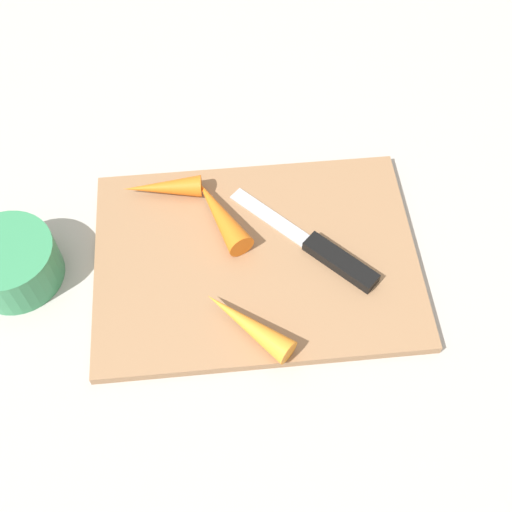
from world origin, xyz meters
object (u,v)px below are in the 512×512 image
at_px(cutting_board, 256,259).
at_px(knife, 331,256).
at_px(carrot_medium, 247,324).
at_px(carrot_longest, 219,213).
at_px(small_bowl, 12,263).
at_px(carrot_shortest, 162,187).

relative_size(cutting_board, knife, 2.29).
relative_size(carrot_medium, carrot_longest, 0.99).
distance_m(carrot_medium, small_bowl, 0.27).
xyz_separation_m(carrot_shortest, carrot_longest, (0.06, -0.05, 0.00)).
distance_m(cutting_board, carrot_longest, 0.07).
relative_size(knife, carrot_longest, 1.46).
bearing_deg(carrot_longest, carrot_medium, 163.63).
xyz_separation_m(cutting_board, carrot_longest, (-0.04, 0.05, 0.02)).
xyz_separation_m(carrot_shortest, carrot_medium, (0.08, -0.19, 0.00)).
bearing_deg(carrot_shortest, cutting_board, 138.75).
xyz_separation_m(knife, small_bowl, (-0.35, 0.02, 0.01)).
height_order(carrot_longest, small_bowl, small_bowl).
xyz_separation_m(knife, carrot_medium, (-0.10, -0.08, 0.01)).
height_order(knife, carrot_longest, carrot_longest).
xyz_separation_m(cutting_board, carrot_shortest, (-0.10, 0.10, 0.02)).
bearing_deg(carrot_shortest, carrot_medium, 116.70).
bearing_deg(carrot_medium, cutting_board, -57.77).
distance_m(carrot_shortest, carrot_longest, 0.08).
distance_m(cutting_board, small_bowl, 0.27).
xyz_separation_m(carrot_longest, small_bowl, (-0.23, -0.04, -0.00)).
height_order(cutting_board, carrot_shortest, carrot_shortest).
height_order(carrot_medium, carrot_longest, carrot_longest).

